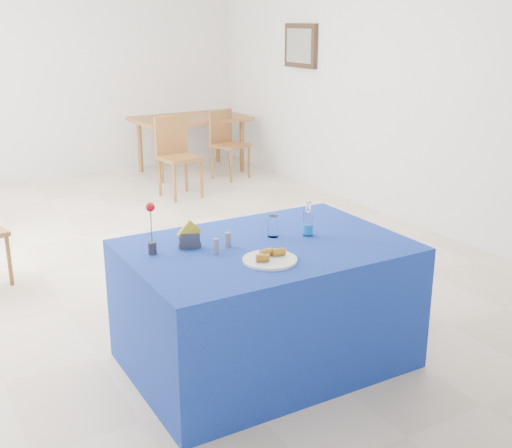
{
  "coord_description": "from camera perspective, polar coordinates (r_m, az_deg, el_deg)",
  "views": [
    {
      "loc": [
        -2.02,
        -5.11,
        2.0
      ],
      "look_at": [
        -0.33,
        -2.17,
        0.92
      ],
      "focal_mm": 45.0,
      "sensor_mm": 36.0,
      "label": 1
    }
  ],
  "objects": [
    {
      "name": "chair_bg_right",
      "position": [
        8.45,
        -2.69,
        7.54
      ],
      "size": [
        0.5,
        0.5,
        0.89
      ],
      "rotation": [
        0.0,
        0.0,
        0.32
      ],
      "color": "#905C2A",
      "rests_on": "floor"
    },
    {
      "name": "floor",
      "position": [
        5.85,
        -7.83,
        -2.47
      ],
      "size": [
        7.0,
        7.0,
        0.0
      ],
      "primitive_type": "plane",
      "color": "beige",
      "rests_on": "ground"
    },
    {
      "name": "plate",
      "position": [
        3.46,
        1.24,
        -3.21
      ],
      "size": [
        0.3,
        0.3,
        0.01
      ],
      "primitive_type": "cylinder",
      "color": "silver",
      "rests_on": "blue_table"
    },
    {
      "name": "water_bottle",
      "position": [
        3.87,
        4.64,
        0.01
      ],
      "size": [
        0.07,
        0.07,
        0.21
      ],
      "color": "white",
      "rests_on": "blue_table"
    },
    {
      "name": "chair_bg_left",
      "position": [
        7.61,
        -7.13,
        6.5
      ],
      "size": [
        0.46,
        0.46,
        0.94
      ],
      "rotation": [
        0.0,
        0.0,
        0.11
      ],
      "color": "#905C2A",
      "rests_on": "floor"
    },
    {
      "name": "banana_pieces",
      "position": [
        3.47,
        1.2,
        -2.68
      ],
      "size": [
        0.2,
        0.12,
        0.04
      ],
      "color": "gold",
      "rests_on": "plate"
    },
    {
      "name": "blue_table",
      "position": [
        3.86,
        0.87,
        -7.13
      ],
      "size": [
        1.6,
        1.1,
        0.76
      ],
      "color": "navy",
      "rests_on": "floor"
    },
    {
      "name": "napkin_holder",
      "position": [
        3.68,
        -5.93,
        -1.35
      ],
      "size": [
        0.15,
        0.09,
        0.16
      ],
      "color": "#38393D",
      "rests_on": "blue_table"
    },
    {
      "name": "rose_vase",
      "position": [
        3.57,
        -9.28,
        -0.45
      ],
      "size": [
        0.05,
        0.05,
        0.3
      ],
      "color": "#27272D",
      "rests_on": "blue_table"
    },
    {
      "name": "pepper_shaker",
      "position": [
        3.67,
        -2.53,
        -1.4
      ],
      "size": [
        0.03,
        0.03,
        0.08
      ],
      "primitive_type": "cylinder",
      "color": "slate",
      "rests_on": "blue_table"
    },
    {
      "name": "drinking_glass",
      "position": [
        3.83,
        1.52,
        -0.2
      ],
      "size": [
        0.06,
        0.06,
        0.13
      ],
      "primitive_type": "cylinder",
      "color": "white",
      "rests_on": "blue_table"
    },
    {
      "name": "picture_frame",
      "position": [
        8.08,
        4.01,
        15.53
      ],
      "size": [
        0.06,
        0.64,
        0.52
      ],
      "primitive_type": "cube",
      "color": "black",
      "rests_on": "room_shell"
    },
    {
      "name": "oak_table",
      "position": [
        8.79,
        -5.87,
        8.96
      ],
      "size": [
        1.49,
        0.98,
        0.76
      ],
      "color": "brown",
      "rests_on": "floor"
    },
    {
      "name": "picture_art",
      "position": [
        8.07,
        3.86,
        15.53
      ],
      "size": [
        0.02,
        0.52,
        0.4
      ],
      "primitive_type": "cube",
      "color": "#998C66",
      "rests_on": "room_shell"
    },
    {
      "name": "room_shell",
      "position": [
        5.5,
        -8.62,
        14.87
      ],
      "size": [
        7.0,
        7.0,
        7.0
      ],
      "color": "silver",
      "rests_on": "ground"
    },
    {
      "name": "salt_shaker",
      "position": [
        3.57,
        -3.57,
        -1.96
      ],
      "size": [
        0.03,
        0.03,
        0.08
      ],
      "primitive_type": "cylinder",
      "color": "slate",
      "rests_on": "blue_table"
    }
  ]
}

